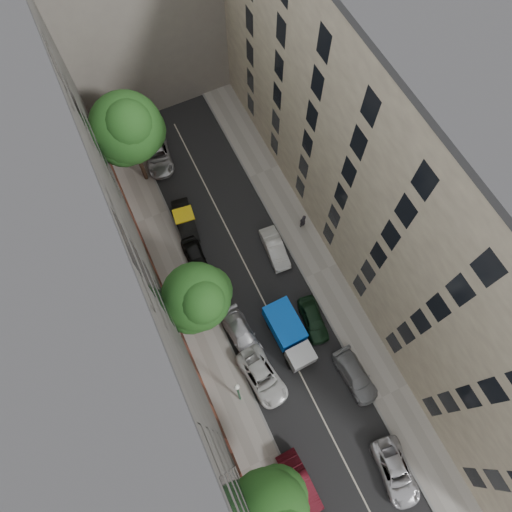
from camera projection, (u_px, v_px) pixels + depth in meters
ground at (262, 298)px, 37.59m from camera, size 120.00×120.00×0.00m
road_surface at (262, 298)px, 37.58m from camera, size 8.00×44.00×0.02m
sidewalk_left at (200, 326)px, 36.59m from camera, size 3.00×44.00×0.15m
sidewalk_right at (321, 271)px, 38.46m from camera, size 3.00×44.00×0.15m
building_left at (94, 322)px, 26.53m from camera, size 8.00×44.00×20.00m
building_right at (413, 183)px, 30.28m from camera, size 8.00×44.00×20.00m
tarp_truck at (289, 334)px, 35.05m from camera, size 2.22×5.28×2.42m
car_left_1 at (300, 483)px, 31.53m from camera, size 1.69×4.42×1.44m
car_left_2 at (262, 377)px, 34.42m from camera, size 2.82×5.11×1.35m
car_left_3 at (242, 335)px, 35.71m from camera, size 2.26×4.76×1.34m
car_left_4 at (196, 258)px, 38.28m from camera, size 1.75×4.03×1.35m
car_left_5 at (185, 221)px, 39.62m from camera, size 2.03×4.48×1.43m
car_left_6 at (158, 154)px, 42.38m from camera, size 3.16×5.46×1.43m
car_right_0 at (396, 472)px, 31.86m from camera, size 2.78×4.96×1.31m
car_right_1 at (356, 376)px, 34.47m from camera, size 2.04×4.54×1.29m
car_right_2 at (313, 319)px, 36.18m from camera, size 2.15×4.16×1.35m
car_right_3 at (275, 249)px, 38.63m from camera, size 1.72×4.17×1.34m
tree_mid at (198, 298)px, 31.52m from camera, size 5.18×4.89×8.44m
tree_far at (129, 130)px, 35.74m from camera, size 5.94×5.76×10.16m
lamp_post at (238, 392)px, 30.40m from camera, size 0.36×0.36×6.95m
pedestrian at (303, 221)px, 39.26m from camera, size 0.72×0.56×1.76m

